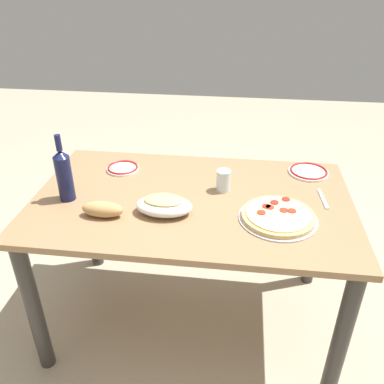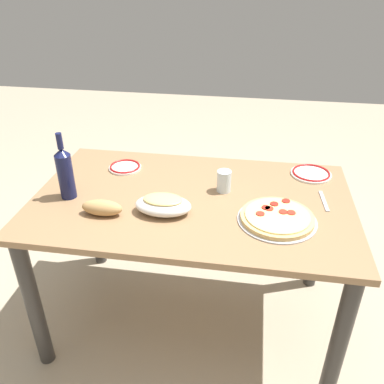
{
  "view_description": "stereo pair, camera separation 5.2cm",
  "coord_description": "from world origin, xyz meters",
  "px_view_note": "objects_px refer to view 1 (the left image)",
  "views": [
    {
      "loc": [
        -0.2,
        1.54,
        1.7
      ],
      "look_at": [
        0.0,
        0.0,
        0.79
      ],
      "focal_mm": 37.76,
      "sensor_mm": 36.0,
      "label": 1
    },
    {
      "loc": [
        -0.25,
        1.54,
        1.7
      ],
      "look_at": [
        0.0,
        0.0,
        0.79
      ],
      "focal_mm": 37.76,
      "sensor_mm": 36.0,
      "label": 2
    }
  ],
  "objects_px": {
    "pepperoni_pizza": "(278,216)",
    "side_plate_far": "(123,168)",
    "dining_table": "(192,220)",
    "side_plate_near": "(309,172)",
    "wine_bottle": "(64,174)",
    "baked_pasta_dish": "(164,205)",
    "water_glass": "(223,181)",
    "bread_loaf": "(103,209)"
  },
  "relations": [
    {
      "from": "pepperoni_pizza",
      "to": "side_plate_far",
      "type": "relative_size",
      "value": 1.98
    },
    {
      "from": "dining_table",
      "to": "pepperoni_pizza",
      "type": "distance_m",
      "value": 0.42
    },
    {
      "from": "pepperoni_pizza",
      "to": "wine_bottle",
      "type": "bearing_deg",
      "value": -2.93
    },
    {
      "from": "water_glass",
      "to": "dining_table",
      "type": "bearing_deg",
      "value": 32.4
    },
    {
      "from": "wine_bottle",
      "to": "side_plate_near",
      "type": "bearing_deg",
      "value": -160.59
    },
    {
      "from": "side_plate_near",
      "to": "bread_loaf",
      "type": "height_order",
      "value": "bread_loaf"
    },
    {
      "from": "dining_table",
      "to": "baked_pasta_dish",
      "type": "distance_m",
      "value": 0.24
    },
    {
      "from": "side_plate_far",
      "to": "bread_loaf",
      "type": "distance_m",
      "value": 0.43
    },
    {
      "from": "dining_table",
      "to": "wine_bottle",
      "type": "relative_size",
      "value": 4.66
    },
    {
      "from": "baked_pasta_dish",
      "to": "water_glass",
      "type": "bearing_deg",
      "value": -136.57
    },
    {
      "from": "dining_table",
      "to": "water_glass",
      "type": "height_order",
      "value": "water_glass"
    },
    {
      "from": "baked_pasta_dish",
      "to": "bread_loaf",
      "type": "height_order",
      "value": "baked_pasta_dish"
    },
    {
      "from": "dining_table",
      "to": "side_plate_near",
      "type": "bearing_deg",
      "value": -150.56
    },
    {
      "from": "wine_bottle",
      "to": "bread_loaf",
      "type": "xyz_separation_m",
      "value": [
        -0.2,
        0.12,
        -0.09
      ]
    },
    {
      "from": "side_plate_near",
      "to": "bread_loaf",
      "type": "relative_size",
      "value": 1.13
    },
    {
      "from": "pepperoni_pizza",
      "to": "wine_bottle",
      "type": "xyz_separation_m",
      "value": [
        0.93,
        -0.05,
        0.11
      ]
    },
    {
      "from": "pepperoni_pizza",
      "to": "side_plate_near",
      "type": "relative_size",
      "value": 1.64
    },
    {
      "from": "side_plate_far",
      "to": "bread_loaf",
      "type": "height_order",
      "value": "bread_loaf"
    },
    {
      "from": "water_glass",
      "to": "side_plate_near",
      "type": "relative_size",
      "value": 0.51
    },
    {
      "from": "dining_table",
      "to": "side_plate_near",
      "type": "relative_size",
      "value": 7.2
    },
    {
      "from": "dining_table",
      "to": "wine_bottle",
      "type": "xyz_separation_m",
      "value": [
        0.55,
        0.08,
        0.24
      ]
    },
    {
      "from": "pepperoni_pizza",
      "to": "side_plate_far",
      "type": "xyz_separation_m",
      "value": [
        0.76,
        -0.36,
        -0.01
      ]
    },
    {
      "from": "wine_bottle",
      "to": "water_glass",
      "type": "height_order",
      "value": "wine_bottle"
    },
    {
      "from": "baked_pasta_dish",
      "to": "water_glass",
      "type": "relative_size",
      "value": 2.36
    },
    {
      "from": "side_plate_near",
      "to": "side_plate_far",
      "type": "xyz_separation_m",
      "value": [
        0.94,
        0.08,
        0.0
      ]
    },
    {
      "from": "pepperoni_pizza",
      "to": "water_glass",
      "type": "distance_m",
      "value": 0.32
    },
    {
      "from": "pepperoni_pizza",
      "to": "baked_pasta_dish",
      "type": "xyz_separation_m",
      "value": [
        0.48,
        0.01,
        0.03
      ]
    },
    {
      "from": "pepperoni_pizza",
      "to": "water_glass",
      "type": "xyz_separation_m",
      "value": [
        0.24,
        -0.21,
        0.04
      ]
    },
    {
      "from": "wine_bottle",
      "to": "water_glass",
      "type": "xyz_separation_m",
      "value": [
        -0.69,
        -0.16,
        -0.07
      ]
    },
    {
      "from": "bread_loaf",
      "to": "dining_table",
      "type": "bearing_deg",
      "value": -151.1
    },
    {
      "from": "side_plate_far",
      "to": "baked_pasta_dish",
      "type": "bearing_deg",
      "value": 127.57
    },
    {
      "from": "bread_loaf",
      "to": "pepperoni_pizza",
      "type": "bearing_deg",
      "value": -174.59
    },
    {
      "from": "side_plate_far",
      "to": "wine_bottle",
      "type": "bearing_deg",
      "value": 61.7
    },
    {
      "from": "wine_bottle",
      "to": "water_glass",
      "type": "bearing_deg",
      "value": -166.63
    },
    {
      "from": "pepperoni_pizza",
      "to": "baked_pasta_dish",
      "type": "bearing_deg",
      "value": 1.57
    },
    {
      "from": "dining_table",
      "to": "water_glass",
      "type": "distance_m",
      "value": 0.23
    },
    {
      "from": "pepperoni_pizza",
      "to": "wine_bottle",
      "type": "height_order",
      "value": "wine_bottle"
    },
    {
      "from": "baked_pasta_dish",
      "to": "water_glass",
      "type": "height_order",
      "value": "water_glass"
    },
    {
      "from": "dining_table",
      "to": "side_plate_far",
      "type": "bearing_deg",
      "value": -31.0
    },
    {
      "from": "wine_bottle",
      "to": "bread_loaf",
      "type": "height_order",
      "value": "wine_bottle"
    },
    {
      "from": "baked_pasta_dish",
      "to": "wine_bottle",
      "type": "relative_size",
      "value": 0.78
    },
    {
      "from": "pepperoni_pizza",
      "to": "bread_loaf",
      "type": "relative_size",
      "value": 1.86
    }
  ]
}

